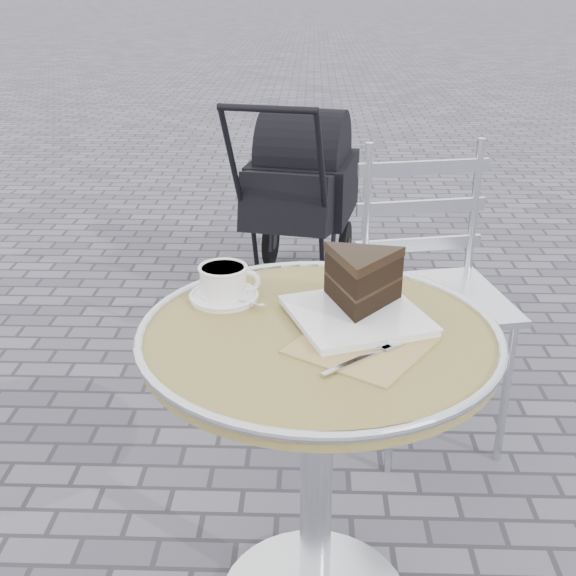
{
  "coord_description": "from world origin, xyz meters",
  "views": [
    {
      "loc": [
        -0.02,
        -1.26,
        1.38
      ],
      "look_at": [
        -0.06,
        0.1,
        0.78
      ],
      "focal_mm": 45.0,
      "sensor_mm": 36.0,
      "label": 1
    }
  ],
  "objects_px": {
    "cappuccino_set": "(224,285)",
    "baby_stroller": "(299,199)",
    "cake_plate_set": "(360,287)",
    "bistro_chair": "(426,259)",
    "cafe_table": "(318,402)"
  },
  "relations": [
    {
      "from": "cappuccino_set",
      "to": "cake_plate_set",
      "type": "relative_size",
      "value": 0.38
    },
    {
      "from": "cafe_table",
      "to": "cake_plate_set",
      "type": "distance_m",
      "value": 0.25
    },
    {
      "from": "cafe_table",
      "to": "baby_stroller",
      "type": "distance_m",
      "value": 1.93
    },
    {
      "from": "baby_stroller",
      "to": "cake_plate_set",
      "type": "bearing_deg",
      "value": -73.82
    },
    {
      "from": "bistro_chair",
      "to": "baby_stroller",
      "type": "relative_size",
      "value": 0.96
    },
    {
      "from": "cafe_table",
      "to": "cake_plate_set",
      "type": "xyz_separation_m",
      "value": [
        0.08,
        0.08,
        0.23
      ]
    },
    {
      "from": "cafe_table",
      "to": "baby_stroller",
      "type": "relative_size",
      "value": 0.77
    },
    {
      "from": "bistro_chair",
      "to": "cake_plate_set",
      "type": "bearing_deg",
      "value": -120.71
    },
    {
      "from": "cake_plate_set",
      "to": "baby_stroller",
      "type": "distance_m",
      "value": 1.89
    },
    {
      "from": "cappuccino_set",
      "to": "bistro_chair",
      "type": "distance_m",
      "value": 0.88
    },
    {
      "from": "cappuccino_set",
      "to": "cake_plate_set",
      "type": "xyz_separation_m",
      "value": [
        0.28,
        -0.07,
        0.03
      ]
    },
    {
      "from": "cafe_table",
      "to": "cake_plate_set",
      "type": "relative_size",
      "value": 1.74
    },
    {
      "from": "cappuccino_set",
      "to": "baby_stroller",
      "type": "xyz_separation_m",
      "value": [
        0.13,
        1.78,
        -0.35
      ]
    },
    {
      "from": "cake_plate_set",
      "to": "baby_stroller",
      "type": "relative_size",
      "value": 0.44
    },
    {
      "from": "cake_plate_set",
      "to": "baby_stroller",
      "type": "xyz_separation_m",
      "value": [
        -0.16,
        1.85,
        -0.37
      ]
    }
  ]
}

